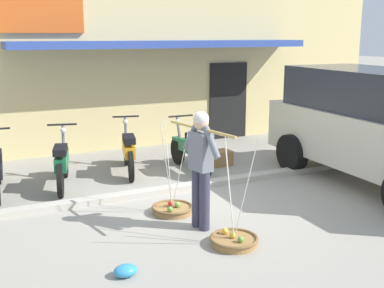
# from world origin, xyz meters

# --- Properties ---
(ground_plane) EXTENTS (90.00, 90.00, 0.00)m
(ground_plane) POSITION_xyz_m (0.00, 0.00, 0.00)
(ground_plane) COLOR #9E998C
(sidewalk_curb) EXTENTS (20.00, 0.24, 0.10)m
(sidewalk_curb) POSITION_xyz_m (0.00, 0.70, 0.05)
(sidewalk_curb) COLOR #BAB4A5
(sidewalk_curb) RESTS_ON ground
(fruit_vendor) EXTENTS (0.29, 1.45, 1.70)m
(fruit_vendor) POSITION_xyz_m (-0.49, -0.99, 0.98)
(fruit_vendor) COLOR #38384C
(fruit_vendor) RESTS_ON ground
(fruit_basket_left_side) EXTENTS (0.65, 0.65, 1.45)m
(fruit_basket_left_side) POSITION_xyz_m (-0.61, -0.27, 0.07)
(fruit_basket_left_side) COLOR #9E7542
(fruit_basket_left_side) RESTS_ON ground
(fruit_basket_right_side) EXTENTS (0.65, 0.65, 1.45)m
(fruit_basket_right_side) POSITION_xyz_m (-0.36, -1.71, 0.07)
(fruit_basket_right_side) COLOR #9E7542
(fruit_basket_right_side) RESTS_ON ground
(motorcycle_second_in_row) EXTENTS (0.66, 1.78, 1.09)m
(motorcycle_second_in_row) POSITION_xyz_m (-1.86, 1.83, 0.45)
(motorcycle_second_in_row) COLOR black
(motorcycle_second_in_row) RESTS_ON ground
(motorcycle_third_in_row) EXTENTS (0.64, 1.78, 1.09)m
(motorcycle_third_in_row) POSITION_xyz_m (-0.48, 2.17, 0.45)
(motorcycle_third_in_row) COLOR black
(motorcycle_third_in_row) RESTS_ON ground
(motorcycle_end_of_row) EXTENTS (0.54, 1.82, 1.09)m
(motorcycle_end_of_row) POSITION_xyz_m (0.67, 1.72, 0.45)
(motorcycle_end_of_row) COLOR black
(motorcycle_end_of_row) RESTS_ON ground
(parked_truck) EXTENTS (2.32, 4.88, 2.10)m
(parked_truck) POSITION_xyz_m (3.42, -0.60, 1.13)
(parked_truck) COLOR beige
(parked_truck) RESTS_ON ground
(storefront_building) EXTENTS (13.00, 6.00, 4.20)m
(storefront_building) POSITION_xyz_m (1.07, 6.77, 2.10)
(storefront_building) COLOR #DBC684
(storefront_building) RESTS_ON ground
(plastic_litter_bag) EXTENTS (0.28, 0.22, 0.14)m
(plastic_litter_bag) POSITION_xyz_m (-1.92, -1.90, 0.07)
(plastic_litter_bag) COLOR #3393D1
(plastic_litter_bag) RESTS_ON ground
(wooden_crate) EXTENTS (0.44, 0.36, 0.32)m
(wooden_crate) POSITION_xyz_m (1.45, 1.87, 0.16)
(wooden_crate) COLOR olive
(wooden_crate) RESTS_ON ground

